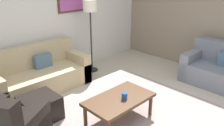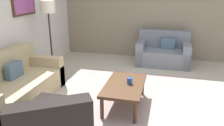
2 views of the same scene
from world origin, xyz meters
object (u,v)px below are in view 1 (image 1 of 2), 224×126
(ottoman, at_px, (40,108))
(framed_artwork, at_px, (72,2))
(couch_main, at_px, (37,75))
(coffee_table, at_px, (119,101))
(couch_loveseat, at_px, (219,70))
(lamp_standing, at_px, (90,13))
(cup, at_px, (124,96))

(ottoman, bearing_deg, framed_artwork, 39.56)
(couch_main, relative_size, ottoman, 3.53)
(ottoman, distance_m, coffee_table, 1.30)
(couch_loveseat, height_order, lamp_standing, lamp_standing)
(cup, xyz_separation_m, framed_artwork, (0.83, 2.46, 1.17))
(couch_loveseat, distance_m, coffee_table, 2.60)
(ottoman, relative_size, cup, 5.18)
(couch_loveseat, distance_m, ottoman, 3.74)
(couch_loveseat, bearing_deg, coffee_table, 167.38)
(couch_loveseat, distance_m, cup, 2.56)
(coffee_table, distance_m, cup, 0.14)
(cup, height_order, framed_artwork, framed_artwork)
(coffee_table, bearing_deg, couch_main, 101.26)
(couch_loveseat, relative_size, ottoman, 2.43)
(couch_main, xyz_separation_m, framed_artwork, (1.25, 0.42, 1.34))
(ottoman, bearing_deg, cup, -47.92)
(couch_main, height_order, couch_loveseat, same)
(couch_loveseat, bearing_deg, couch_main, 139.19)
(lamp_standing, bearing_deg, coffee_table, -118.08)
(couch_main, height_order, framed_artwork, framed_artwork)
(coffee_table, xyz_separation_m, framed_artwork, (0.86, 2.38, 1.28))
(couch_loveseat, relative_size, cup, 12.59)
(cup, xyz_separation_m, lamp_standing, (0.99, 1.99, 0.94))
(couch_loveseat, height_order, ottoman, couch_loveseat)
(couch_main, xyz_separation_m, cup, (0.42, -2.04, 0.17))
(coffee_table, bearing_deg, framed_artwork, 70.13)
(ottoman, bearing_deg, couch_main, 64.13)
(coffee_table, relative_size, lamp_standing, 0.64)
(couch_main, relative_size, lamp_standing, 1.16)
(couch_main, relative_size, couch_loveseat, 1.45)
(ottoman, bearing_deg, couch_loveseat, -23.67)
(coffee_table, bearing_deg, ottoman, 133.57)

